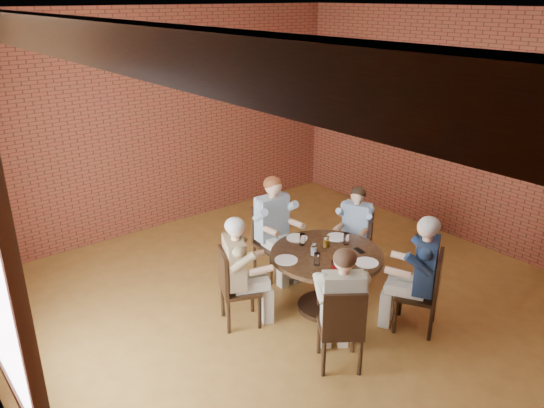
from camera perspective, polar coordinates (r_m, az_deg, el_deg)
floor at (r=6.44m, az=4.32°, el=-11.75°), size 7.00×7.00×0.00m
ceiling at (r=5.39m, az=5.38°, el=20.08°), size 7.00×7.00×0.00m
wall_back at (r=8.47m, az=-11.82°, el=8.65°), size 7.00×0.00×7.00m
wall_right at (r=8.19m, az=21.72°, el=7.14°), size 0.00×7.00×7.00m
ceiling_beam at (r=4.10m, az=-21.43°, el=16.48°), size 0.22×6.90×0.26m
dining_table at (r=6.30m, az=5.85°, el=-7.05°), size 1.31×1.31×0.75m
chair_a at (r=7.21m, az=9.03°, el=-3.74°), size 0.49×0.49×0.88m
diner_a at (r=7.10m, az=8.91°, el=-3.01°), size 0.71×0.65×1.22m
chair_b at (r=7.09m, az=-0.15°, el=-3.57°), size 0.47×0.47×0.96m
diner_b at (r=6.95m, az=0.29°, el=-2.57°), size 0.59×0.71×1.37m
chair_c at (r=6.03m, az=-4.21°, el=-8.66°), size 0.54×0.54×0.92m
diner_c at (r=5.97m, az=-3.47°, el=-7.30°), size 0.78×0.72×1.31m
chair_d at (r=5.37m, az=7.52°, el=-12.92°), size 0.59×0.59×0.93m
diner_d at (r=5.36m, az=7.45°, el=-11.04°), size 0.80×0.83×1.32m
chair_e at (r=6.15m, az=16.23°, el=-8.78°), size 0.60×0.60×0.95m
diner_e at (r=6.07m, az=15.55°, el=-7.30°), size 0.81×0.86×1.37m
plate_a at (r=6.57m, az=7.01°, el=-3.56°), size 0.26×0.26×0.01m
plate_b at (r=6.51m, az=2.70°, el=-3.68°), size 0.26×0.26×0.01m
plate_c at (r=5.99m, az=1.53°, el=-6.04°), size 0.26×0.26×0.01m
plate_d at (r=6.02m, az=10.16°, el=-6.23°), size 0.26×0.26×0.01m
glass_a at (r=6.40m, az=7.99°, el=-3.71°), size 0.07×0.07×0.14m
glass_b at (r=6.29m, az=5.87°, el=-4.07°), size 0.07×0.07×0.14m
glass_c at (r=6.33m, az=3.29°, el=-3.83°), size 0.07×0.07×0.14m
glass_d at (r=6.10m, az=4.52°, el=-4.90°), size 0.07×0.07×0.14m
glass_e at (r=5.89m, az=4.86°, el=-5.92°), size 0.07×0.07×0.14m
glass_f at (r=5.74m, az=6.73°, el=-6.78°), size 0.07×0.07×0.14m
smartphone at (r=6.29m, az=9.36°, el=-4.96°), size 0.10×0.16×0.01m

